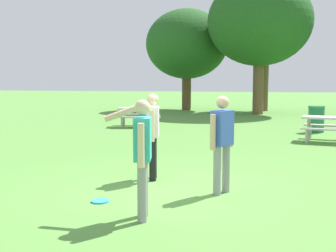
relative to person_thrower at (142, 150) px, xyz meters
name	(u,v)px	position (x,y,z in m)	size (l,w,h in m)	color
ground_plane	(173,191)	(0.12, 1.54, -0.96)	(120.00, 120.00, 0.00)	#568E3D
person_thrower	(142,150)	(0.00, 0.00, 0.00)	(0.75, 0.60, 1.64)	gray
person_catcher	(153,131)	(-0.43, 2.35, -0.02)	(0.29, 0.60, 1.64)	black
person_bystander	(222,138)	(0.95, 1.58, -0.02)	(0.38, 0.54, 1.64)	gray
frisbee	(100,201)	(-0.86, 0.67, -0.95)	(0.28, 0.28, 0.03)	#2D9EDB
picnic_table_near	(332,124)	(3.68, 8.40, -0.40)	(1.93, 1.71, 0.77)	beige
picnic_table_far	(139,113)	(-3.26, 11.34, -0.40)	(2.00, 1.79, 0.77)	#B2ADA3
trash_can_beside_table	(316,119)	(3.51, 10.80, -0.48)	(0.59, 0.59, 0.96)	#237047
tree_tall_left	(187,44)	(-3.00, 21.15, 3.08)	(5.00, 5.00, 6.18)	brown
tree_broad_center	(260,22)	(1.37, 18.82, 4.02)	(5.61, 5.61, 7.40)	brown
tree_far_right	(265,38)	(1.70, 21.43, 3.39)	(3.31, 3.31, 5.83)	brown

